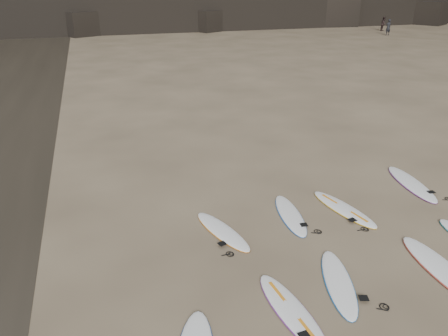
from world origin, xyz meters
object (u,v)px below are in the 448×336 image
object	(u,v)px
surfboard_3	(444,270)
person_b	(384,24)
surfboard_2	(339,282)
surfboard_7	(344,209)
surfboard_1	(292,311)
person_a	(388,27)
surfboard_8	(411,183)
surfboard_5	(222,231)
surfboard_6	(290,215)

from	to	relation	value
surfboard_3	person_b	bearing A→B (deg)	59.12
surfboard_2	surfboard_7	distance (m)	3.30
surfboard_1	person_a	bearing A→B (deg)	46.23
surfboard_1	surfboard_2	world-z (taller)	surfboard_1
surfboard_8	surfboard_5	bearing A→B (deg)	-163.08
person_b	surfboard_5	bearing A→B (deg)	-166.23
surfboard_5	surfboard_7	xyz separation A→B (m)	(3.56, 0.12, 0.00)
person_a	surfboard_6	bearing A→B (deg)	44.96
surfboard_7	surfboard_8	bearing A→B (deg)	3.29
surfboard_2	surfboard_5	size ratio (longest dim) A/B	1.03
surfboard_1	person_b	world-z (taller)	person_b
surfboard_8	person_a	size ratio (longest dim) A/B	1.58
surfboard_3	person_b	world-z (taller)	person_b
surfboard_6	surfboard_7	xyz separation A→B (m)	(1.56, -0.13, 0.00)
surfboard_2	surfboard_5	xyz separation A→B (m)	(-1.77, 2.65, -0.00)
person_a	surfboard_5	bearing A→B (deg)	43.13
surfboard_5	person_b	distance (m)	47.54
surfboard_7	surfboard_6	bearing A→B (deg)	162.97
surfboard_1	surfboard_3	distance (m)	3.74
surfboard_1	surfboard_2	size ratio (longest dim) A/B	1.04
surfboard_1	person_a	xyz separation A→B (m)	(28.03, 35.88, 0.79)
surfboard_3	surfboard_5	size ratio (longest dim) A/B	1.25
surfboard_6	surfboard_2	bearing A→B (deg)	-86.29
surfboard_1	surfboard_5	distance (m)	3.18
surfboard_1	surfboard_6	bearing A→B (deg)	59.78
surfboard_6	person_a	distance (m)	41.91
surfboard_3	surfboard_7	world-z (taller)	surfboard_3
person_a	person_b	distance (m)	4.23
surfboard_3	surfboard_8	world-z (taller)	surfboard_3
surfboard_1	surfboard_7	bearing A→B (deg)	40.69
surfboard_7	surfboard_8	xyz separation A→B (m)	(2.86, 0.80, 0.00)
surfboard_2	surfboard_6	size ratio (longest dim) A/B	1.02
surfboard_2	surfboard_8	xyz separation A→B (m)	(4.65, 3.57, 0.01)
surfboard_8	person_a	world-z (taller)	person_a
surfboard_5	surfboard_7	bearing A→B (deg)	-15.42
surfboard_8	person_b	world-z (taller)	person_b
surfboard_1	surfboard_5	xyz separation A→B (m)	(-0.45, 3.15, -0.00)
surfboard_6	surfboard_5	bearing A→B (deg)	-164.65
surfboard_5	person_b	world-z (taller)	person_b
surfboard_6	person_b	distance (m)	46.09
person_b	surfboard_2	bearing A→B (deg)	-162.62
surfboard_1	surfboard_6	world-z (taller)	surfboard_1
person_b	surfboard_6	bearing A→B (deg)	-164.53
surfboard_5	surfboard_8	size ratio (longest dim) A/B	0.84
surfboard_8	surfboard_2	bearing A→B (deg)	-133.71
surfboard_2	surfboard_7	bearing A→B (deg)	75.06
surfboard_5	person_b	xyz separation A→B (m)	(30.54, 36.42, 0.73)
surfboard_3	surfboard_6	size ratio (longest dim) A/B	1.23
surfboard_2	person_b	bearing A→B (deg)	71.50
surfboard_2	person_b	world-z (taller)	person_b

